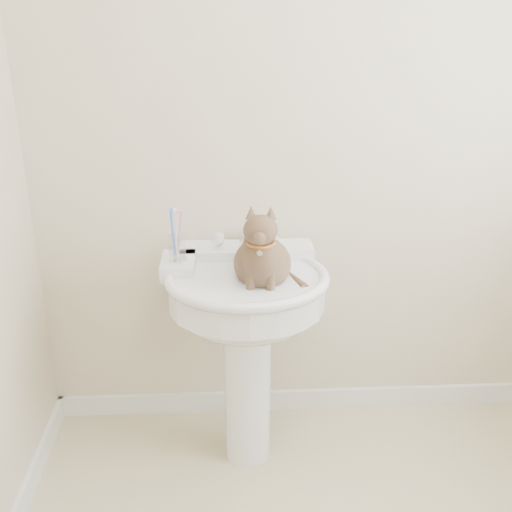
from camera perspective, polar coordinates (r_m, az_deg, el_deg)
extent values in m
cube|color=white|center=(2.71, 5.47, -13.37)|extent=(2.20, 0.02, 0.09)
cylinder|color=white|center=(2.30, -0.80, -12.53)|extent=(0.17, 0.17, 0.62)
cylinder|color=white|center=(2.09, -0.86, -3.41)|extent=(0.55, 0.55, 0.12)
ellipsoid|color=white|center=(2.12, -0.85, -4.85)|extent=(0.50, 0.44, 0.20)
torus|color=white|center=(2.07, -0.87, -2.05)|extent=(0.58, 0.58, 0.04)
cube|color=white|center=(2.25, -1.06, 0.33)|extent=(0.51, 0.14, 0.05)
cube|color=white|center=(2.15, -7.40, -0.93)|extent=(0.12, 0.18, 0.05)
cylinder|color=silver|center=(2.19, -1.03, 1.13)|extent=(0.05, 0.05, 0.05)
cylinder|color=silver|center=(2.13, -0.99, 1.40)|extent=(0.04, 0.04, 0.14)
sphere|color=white|center=(2.20, -3.92, 1.75)|extent=(0.06, 0.06, 0.06)
sphere|color=white|center=(2.21, 1.80, 1.86)|extent=(0.06, 0.06, 0.06)
cube|color=orange|center=(2.27, 0.36, 1.74)|extent=(0.10, 0.08, 0.03)
cylinder|color=silver|center=(2.12, -7.47, -0.32)|extent=(0.07, 0.07, 0.01)
cylinder|color=white|center=(2.10, -7.54, 0.84)|extent=(0.06, 0.06, 0.09)
cylinder|color=blue|center=(2.09, -7.93, 2.11)|extent=(0.01, 0.01, 0.17)
cylinder|color=white|center=(2.09, -7.60, 2.12)|extent=(0.01, 0.01, 0.17)
cylinder|color=pink|center=(2.08, -7.28, 2.12)|extent=(0.01, 0.01, 0.17)
ellipsoid|color=brown|center=(2.05, 0.55, -0.70)|extent=(0.20, 0.23, 0.18)
ellipsoid|color=brown|center=(1.95, 0.70, -0.10)|extent=(0.13, 0.12, 0.16)
ellipsoid|color=brown|center=(1.89, 0.77, 2.47)|extent=(0.11, 0.10, 0.10)
cone|color=brown|center=(1.89, -0.20, 4.12)|extent=(0.04, 0.04, 0.04)
cone|color=brown|center=(1.89, 1.68, 4.15)|extent=(0.04, 0.04, 0.04)
cylinder|color=brown|center=(2.10, 3.33, -1.98)|extent=(0.03, 0.03, 0.21)
torus|color=brown|center=(1.91, 0.74, 1.24)|extent=(0.09, 0.09, 0.01)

